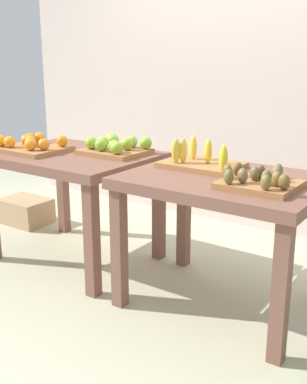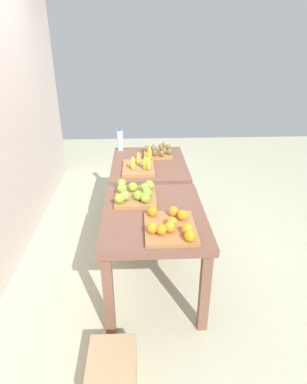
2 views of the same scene
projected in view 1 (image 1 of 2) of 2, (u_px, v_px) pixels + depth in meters
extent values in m
plane|color=#BEBD9C|center=(142.00, 278.00, 3.06)|extent=(8.00, 8.00, 0.00)
cube|color=beige|center=(244.00, 38.00, 3.71)|extent=(4.40, 0.12, 3.00)
cube|color=brown|center=(73.00, 158.00, 3.17)|extent=(1.04, 0.80, 0.06)
cube|color=brown|center=(92.00, 241.00, 2.75)|extent=(0.07, 0.07, 0.69)
cube|color=brown|center=(63.00, 190.00, 3.79)|extent=(0.07, 0.07, 0.69)
cube|color=brown|center=(159.00, 211.00, 3.29)|extent=(0.07, 0.07, 0.69)
cube|color=brown|center=(225.00, 182.00, 2.55)|extent=(1.04, 0.80, 0.06)
cube|color=brown|center=(119.00, 248.00, 2.64)|extent=(0.07, 0.07, 0.69)
cube|color=brown|center=(281.00, 294.00, 2.13)|extent=(0.07, 0.07, 0.69)
cube|color=brown|center=(184.00, 216.00, 3.18)|extent=(0.07, 0.07, 0.69)
cube|color=#A7703F|center=(33.00, 149.00, 3.22)|extent=(0.44, 0.36, 0.03)
sphere|color=orange|center=(31.00, 141.00, 3.20)|extent=(0.11, 0.11, 0.08)
sphere|color=orange|center=(1.00, 141.00, 3.22)|extent=(0.09, 0.09, 0.08)
sphere|color=orange|center=(30.00, 145.00, 3.08)|extent=(0.10, 0.10, 0.08)
sphere|color=orange|center=(31.00, 138.00, 3.32)|extent=(0.10, 0.10, 0.08)
sphere|color=orange|center=(39.00, 138.00, 3.35)|extent=(0.10, 0.10, 0.08)
sphere|color=orange|center=(44.00, 144.00, 3.10)|extent=(0.10, 0.10, 0.08)
sphere|color=orange|center=(62.00, 141.00, 3.22)|extent=(0.11, 0.11, 0.08)
sphere|color=orange|center=(27.00, 140.00, 3.25)|extent=(0.08, 0.08, 0.08)
sphere|color=orange|center=(10.00, 142.00, 3.18)|extent=(0.11, 0.11, 0.08)
cube|color=#A7703F|center=(115.00, 152.00, 3.14)|extent=(0.40, 0.34, 0.03)
sphere|color=#90B633|center=(91.00, 143.00, 3.13)|extent=(0.09, 0.09, 0.08)
sphere|color=#8FBC2F|center=(102.00, 143.00, 3.15)|extent=(0.09, 0.09, 0.08)
sphere|color=#82B33D|center=(114.00, 146.00, 3.02)|extent=(0.09, 0.09, 0.08)
sphere|color=#83BA3F|center=(113.00, 140.00, 3.24)|extent=(0.09, 0.09, 0.08)
sphere|color=#83B23C|center=(101.00, 145.00, 3.06)|extent=(0.11, 0.11, 0.08)
sphere|color=#8DBD41|center=(132.00, 142.00, 3.18)|extent=(0.10, 0.10, 0.08)
sphere|color=#83B733|center=(146.00, 143.00, 3.13)|extent=(0.11, 0.11, 0.08)
sphere|color=#96C036|center=(112.00, 139.00, 3.30)|extent=(0.10, 0.10, 0.08)
sphere|color=#95B732|center=(127.00, 144.00, 3.09)|extent=(0.11, 0.11, 0.08)
sphere|color=#91B731|center=(117.00, 148.00, 2.96)|extent=(0.11, 0.11, 0.08)
cube|color=#A7703F|center=(202.00, 165.00, 2.75)|extent=(0.44, 0.32, 0.03)
ellipsoid|color=yellow|center=(223.00, 158.00, 2.52)|extent=(0.06, 0.05, 0.14)
ellipsoid|color=yellow|center=(183.00, 151.00, 2.72)|extent=(0.06, 0.06, 0.14)
ellipsoid|color=yellow|center=(193.00, 147.00, 2.82)|extent=(0.06, 0.06, 0.14)
ellipsoid|color=yellow|center=(208.00, 151.00, 2.70)|extent=(0.06, 0.06, 0.14)
ellipsoid|color=yellow|center=(176.00, 151.00, 2.71)|extent=(0.06, 0.07, 0.14)
cube|color=#A7703F|center=(259.00, 185.00, 2.33)|extent=(0.36, 0.32, 0.03)
ellipsoid|color=brown|center=(255.00, 173.00, 2.33)|extent=(0.07, 0.07, 0.07)
ellipsoid|color=brown|center=(277.00, 179.00, 2.22)|extent=(0.07, 0.07, 0.07)
ellipsoid|color=brown|center=(284.00, 182.00, 2.17)|extent=(0.06, 0.05, 0.07)
ellipsoid|color=brown|center=(266.00, 182.00, 2.16)|extent=(0.07, 0.07, 0.07)
ellipsoid|color=brown|center=(229.00, 177.00, 2.27)|extent=(0.07, 0.07, 0.07)
ellipsoid|color=brown|center=(260.00, 172.00, 2.36)|extent=(0.06, 0.07, 0.07)
ellipsoid|color=brown|center=(276.00, 174.00, 2.31)|extent=(0.07, 0.06, 0.07)
ellipsoid|color=brown|center=(228.00, 171.00, 2.37)|extent=(0.07, 0.07, 0.07)
ellipsoid|color=brown|center=(242.00, 176.00, 2.29)|extent=(0.07, 0.07, 0.07)
ellipsoid|color=brown|center=(278.00, 171.00, 2.39)|extent=(0.07, 0.07, 0.07)
ellipsoid|color=brown|center=(267.00, 177.00, 2.25)|extent=(0.06, 0.07, 0.07)
ellipsoid|color=brown|center=(238.00, 169.00, 2.42)|extent=(0.07, 0.07, 0.07)
cube|color=tan|center=(26.00, 211.00, 4.06)|extent=(0.40, 0.30, 0.21)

